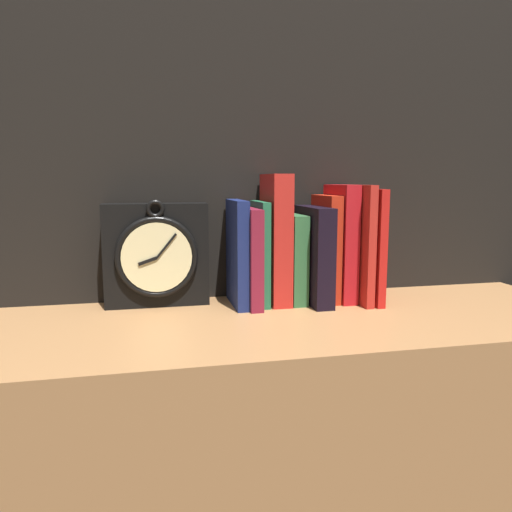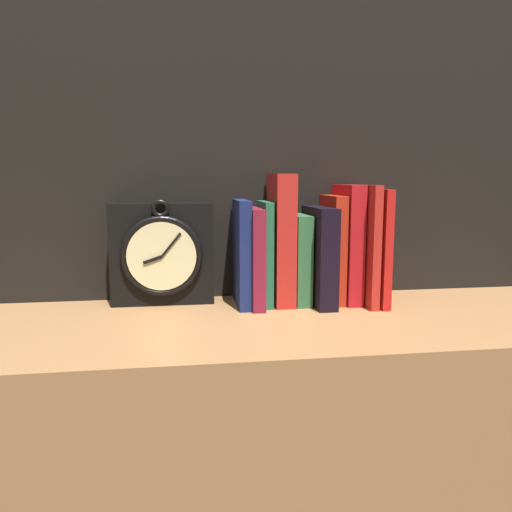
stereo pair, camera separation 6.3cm
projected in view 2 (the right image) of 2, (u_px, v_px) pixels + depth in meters
wall_back at (240, 8)px, 1.00m from camera, size 6.00×0.05×2.60m
bookshelf at (256, 507)px, 0.93m from camera, size 1.30×0.39×0.71m
clock at (162, 254)px, 0.98m from camera, size 0.20×0.07×0.21m
book_slot0_navy at (242, 253)px, 0.97m from camera, size 0.02×0.13×0.21m
book_slot1_maroon at (254, 257)px, 0.97m from camera, size 0.02×0.14×0.19m
book_slot2_green at (265, 253)px, 0.99m from camera, size 0.02×0.12×0.20m
book_slot3_red at (281, 239)px, 0.99m from camera, size 0.04×0.12×0.26m
book_slot4_green at (299, 259)px, 1.00m from camera, size 0.03×0.12×0.18m
book_slot5_black at (319, 256)px, 0.98m from camera, size 0.04×0.15×0.19m
book_slot6_red at (332, 249)px, 1.00m from camera, size 0.02×0.12×0.21m
book_slot7_red at (347, 243)px, 1.00m from camera, size 0.03×0.13×0.23m
book_slot8_red at (362, 244)px, 0.99m from camera, size 0.02×0.16×0.23m
book_slot9_red at (373, 246)px, 0.99m from camera, size 0.02×0.16×0.23m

